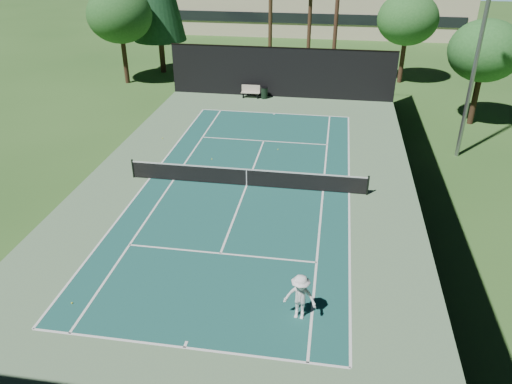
% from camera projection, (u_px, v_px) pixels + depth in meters
% --- Properties ---
extents(ground, '(160.00, 160.00, 0.00)m').
position_uv_depth(ground, '(247.00, 186.00, 26.99)').
color(ground, '#2E5A21').
rests_on(ground, ground).
extents(apron_slab, '(18.00, 32.00, 0.01)m').
position_uv_depth(apron_slab, '(247.00, 186.00, 26.99)').
color(apron_slab, '#5E825B').
rests_on(apron_slab, ground).
extents(court_surface, '(10.97, 23.77, 0.01)m').
position_uv_depth(court_surface, '(247.00, 186.00, 26.99)').
color(court_surface, '#1A534C').
rests_on(court_surface, ground).
extents(court_lines, '(11.07, 23.87, 0.01)m').
position_uv_depth(court_lines, '(247.00, 186.00, 26.98)').
color(court_lines, white).
rests_on(court_lines, ground).
extents(tennis_net, '(12.90, 0.10, 1.10)m').
position_uv_depth(tennis_net, '(246.00, 177.00, 26.73)').
color(tennis_net, black).
rests_on(tennis_net, ground).
extents(fence, '(18.04, 32.05, 4.03)m').
position_uv_depth(fence, '(246.00, 151.00, 26.10)').
color(fence, black).
rests_on(fence, ground).
extents(player, '(1.25, 0.81, 1.83)m').
position_uv_depth(player, '(300.00, 297.00, 17.54)').
color(player, white).
rests_on(player, ground).
extents(tennis_ball_a, '(0.07, 0.07, 0.07)m').
position_uv_depth(tennis_ball_a, '(72.00, 303.00, 18.59)').
color(tennis_ball_a, '#B9D02F').
rests_on(tennis_ball_a, ground).
extents(tennis_ball_b, '(0.07, 0.07, 0.07)m').
position_uv_depth(tennis_ball_b, '(212.00, 159.00, 29.98)').
color(tennis_ball_b, '#CBDF32').
rests_on(tennis_ball_b, ground).
extents(tennis_ball_c, '(0.07, 0.07, 0.07)m').
position_uv_depth(tennis_ball_c, '(278.00, 149.00, 31.28)').
color(tennis_ball_c, '#DBF638').
rests_on(tennis_ball_c, ground).
extents(tennis_ball_d, '(0.07, 0.07, 0.07)m').
position_uv_depth(tennis_ball_d, '(163.00, 138.00, 32.91)').
color(tennis_ball_d, '#D3EA35').
rests_on(tennis_ball_d, ground).
extents(park_bench, '(1.50, 0.45, 1.02)m').
position_uv_depth(park_bench, '(251.00, 91.00, 40.48)').
color(park_bench, beige).
rests_on(park_bench, ground).
extents(trash_bin, '(0.56, 0.56, 0.95)m').
position_uv_depth(trash_bin, '(264.00, 93.00, 40.33)').
color(trash_bin, black).
rests_on(trash_bin, ground).
extents(decid_tree_a, '(5.12, 5.12, 7.62)m').
position_uv_depth(decid_tree_a, '(408.00, 19.00, 42.16)').
color(decid_tree_a, '#462C1E').
rests_on(decid_tree_a, ground).
extents(decid_tree_b, '(4.80, 4.80, 7.14)m').
position_uv_depth(decid_tree_b, '(485.00, 51.00, 33.06)').
color(decid_tree_b, '#3E291A').
rests_on(decid_tree_b, ground).
extents(decid_tree_c, '(5.44, 5.44, 8.09)m').
position_uv_depth(decid_tree_c, '(120.00, 15.00, 41.87)').
color(decid_tree_c, '#412A1C').
rests_on(decid_tree_c, ground).
extents(light_pole, '(0.90, 0.25, 12.22)m').
position_uv_depth(light_pole, '(479.00, 48.00, 27.47)').
color(light_pole, gray).
rests_on(light_pole, ground).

